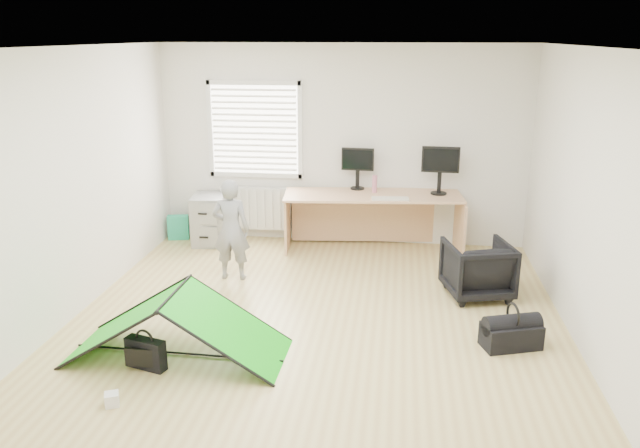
# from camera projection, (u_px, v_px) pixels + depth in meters

# --- Properties ---
(ground) EXTENTS (5.50, 5.50, 0.00)m
(ground) POSITION_uv_depth(u_px,v_px,m) (315.00, 326.00, 6.26)
(ground) COLOR tan
(ground) RESTS_ON ground
(back_wall) EXTENTS (5.00, 0.02, 2.70)m
(back_wall) POSITION_uv_depth(u_px,v_px,m) (342.00, 146.00, 8.47)
(back_wall) COLOR silver
(back_wall) RESTS_ON ground
(window) EXTENTS (1.20, 0.06, 1.20)m
(window) POSITION_uv_depth(u_px,v_px,m) (255.00, 130.00, 8.52)
(window) COLOR silver
(window) RESTS_ON back_wall
(radiator) EXTENTS (1.00, 0.12, 0.60)m
(radiator) POSITION_uv_depth(u_px,v_px,m) (256.00, 208.00, 8.81)
(radiator) COLOR silver
(radiator) RESTS_ON back_wall
(desk) EXTENTS (2.38, 0.96, 0.79)m
(desk) POSITION_uv_depth(u_px,v_px,m) (372.00, 223.00, 8.30)
(desk) COLOR tan
(desk) RESTS_ON ground
(filing_cabinet) EXTENTS (0.51, 0.64, 0.68)m
(filing_cabinet) POSITION_uv_depth(u_px,v_px,m) (210.00, 219.00, 8.66)
(filing_cabinet) COLOR gray
(filing_cabinet) RESTS_ON ground
(monitor_left) EXTENTS (0.44, 0.12, 0.41)m
(monitor_left) POSITION_uv_depth(u_px,v_px,m) (358.00, 174.00, 8.39)
(monitor_left) COLOR black
(monitor_left) RESTS_ON desk
(monitor_right) EXTENTS (0.49, 0.13, 0.46)m
(monitor_right) POSITION_uv_depth(u_px,v_px,m) (440.00, 177.00, 8.12)
(monitor_right) COLOR black
(monitor_right) RESTS_ON desk
(keyboard) EXTENTS (0.48, 0.20, 0.02)m
(keyboard) POSITION_uv_depth(u_px,v_px,m) (390.00, 199.00, 7.92)
(keyboard) COLOR beige
(keyboard) RESTS_ON desk
(thermos) EXTENTS (0.07, 0.07, 0.23)m
(thermos) POSITION_uv_depth(u_px,v_px,m) (375.00, 184.00, 8.24)
(thermos) COLOR #C06B84
(thermos) RESTS_ON desk
(office_chair) EXTENTS (0.83, 0.84, 0.63)m
(office_chair) POSITION_uv_depth(u_px,v_px,m) (477.00, 269.00, 6.90)
(office_chair) COLOR black
(office_chair) RESTS_ON ground
(person) EXTENTS (0.45, 0.30, 1.21)m
(person) POSITION_uv_depth(u_px,v_px,m) (231.00, 230.00, 7.31)
(person) COLOR gray
(person) RESTS_ON ground
(kite) EXTENTS (1.98, 0.91, 0.61)m
(kite) POSITION_uv_depth(u_px,v_px,m) (176.00, 324.00, 5.61)
(kite) COLOR #11B211
(kite) RESTS_ON ground
(storage_crate) EXTENTS (0.58, 0.49, 0.27)m
(storage_crate) POSITION_uv_depth(u_px,v_px,m) (472.00, 270.00, 7.35)
(storage_crate) COLOR silver
(storage_crate) RESTS_ON ground
(tote_bag) EXTENTS (0.31, 0.19, 0.34)m
(tote_bag) POSITION_uv_depth(u_px,v_px,m) (178.00, 227.00, 8.86)
(tote_bag) COLOR #23AB7D
(tote_bag) RESTS_ON ground
(laptop_bag) EXTENTS (0.39, 0.21, 0.28)m
(laptop_bag) POSITION_uv_depth(u_px,v_px,m) (146.00, 354.00, 5.44)
(laptop_bag) COLOR black
(laptop_bag) RESTS_ON ground
(white_box) EXTENTS (0.14, 0.14, 0.11)m
(white_box) POSITION_uv_depth(u_px,v_px,m) (112.00, 399.00, 4.91)
(white_box) COLOR silver
(white_box) RESTS_ON ground
(duffel_bag) EXTENTS (0.59, 0.43, 0.23)m
(duffel_bag) POSITION_uv_depth(u_px,v_px,m) (511.00, 336.00, 5.81)
(duffel_bag) COLOR black
(duffel_bag) RESTS_ON ground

